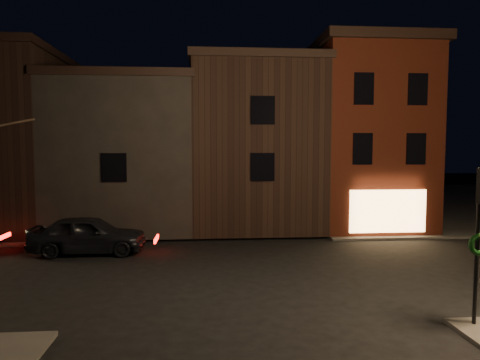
# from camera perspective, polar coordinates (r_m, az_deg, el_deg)

# --- Properties ---
(ground) EXTENTS (120.00, 120.00, 0.00)m
(ground) POSITION_cam_1_polar(r_m,az_deg,el_deg) (16.37, 0.20, -12.24)
(ground) COLOR black
(ground) RESTS_ON ground
(sidewalk_far_right) EXTENTS (30.00, 30.00, 0.12)m
(sidewalk_far_right) POSITION_cam_1_polar(r_m,az_deg,el_deg) (41.78, 26.18, -2.48)
(sidewalk_far_right) COLOR #2D2B28
(sidewalk_far_right) RESTS_ON ground
(corner_building) EXTENTS (6.50, 8.50, 10.50)m
(corner_building) POSITION_cam_1_polar(r_m,az_deg,el_deg) (26.79, 15.85, 5.71)
(corner_building) COLOR #4E1A0E
(corner_building) RESTS_ON ground
(row_building_a) EXTENTS (7.30, 10.30, 9.40)m
(row_building_a) POSITION_cam_1_polar(r_m,az_deg,el_deg) (26.29, 1.58, 4.66)
(row_building_a) COLOR black
(row_building_a) RESTS_ON ground
(row_building_b) EXTENTS (7.80, 10.30, 8.40)m
(row_building_b) POSITION_cam_1_polar(r_m,az_deg,el_deg) (26.52, -14.23, 3.45)
(row_building_b) COLOR black
(row_building_b) RESTS_ON ground
(row_building_c) EXTENTS (7.30, 10.30, 9.90)m
(row_building_c) POSITION_cam_1_polar(r_m,az_deg,el_deg) (28.65, -28.75, 4.61)
(row_building_c) COLOR black
(row_building_c) RESTS_ON ground
(parked_car_a) EXTENTS (4.97, 2.02, 1.69)m
(parked_car_a) POSITION_cam_1_polar(r_m,az_deg,el_deg) (20.16, -19.55, -6.87)
(parked_car_a) COLOR black
(parked_car_a) RESTS_ON ground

